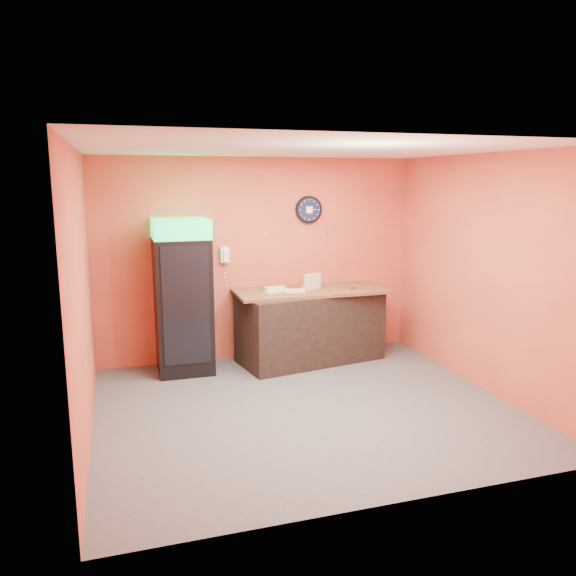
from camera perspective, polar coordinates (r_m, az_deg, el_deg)
name	(u,v)px	position (r m, az deg, el deg)	size (l,w,h in m)	color
floor	(305,407)	(6.39, 1.71, -12.01)	(4.50, 4.50, 0.00)	#47474C
back_wall	(259,259)	(7.88, -2.95, 2.95)	(4.50, 0.02, 2.80)	#D85B3D
left_wall	(82,296)	(5.68, -20.23, -0.80)	(0.02, 4.00, 2.80)	#D85B3D
right_wall	(485,274)	(7.03, 19.40, 1.39)	(0.02, 4.00, 2.80)	#D85B3D
ceiling	(306,149)	(5.89, 1.87, 13.96)	(4.50, 4.00, 0.02)	white
beverage_cooler	(183,299)	(7.37, -10.59, -1.08)	(0.71, 0.72, 2.01)	black
prep_counter	(310,326)	(7.83, 2.26, -3.93)	(1.94, 0.86, 0.97)	black
wall_clock	(309,210)	(7.99, 2.12, 7.96)	(0.39, 0.06, 0.39)	black
wall_phone	(225,255)	(7.71, -6.45, 3.38)	(0.12, 0.10, 0.22)	white
butcher_paper	(310,291)	(7.71, 2.29, -0.30)	(2.07, 0.87, 0.04)	brown
sub_roll_stack	(312,281)	(7.74, 2.48, 0.67)	(0.26, 0.18, 0.21)	beige
wrapped_sandwich_left	(275,291)	(7.48, -1.38, -0.34)	(0.26, 0.10, 0.04)	silver
wrapped_sandwich_mid	(295,291)	(7.51, 0.70, -0.29)	(0.28, 0.11, 0.04)	silver
wrapped_sandwich_right	(275,288)	(7.69, -1.31, -0.02)	(0.28, 0.11, 0.04)	silver
kitchen_tool	(301,288)	(7.69, 1.35, 0.04)	(0.06, 0.06, 0.06)	silver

